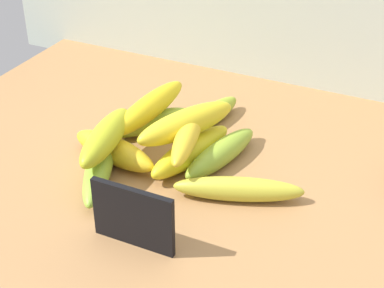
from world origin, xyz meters
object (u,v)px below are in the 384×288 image
(banana_2, at_px, (221,153))
(banana_3, at_px, (114,150))
(chalkboard_sign, at_px, (133,219))
(banana_5, at_px, (100,164))
(banana_0, at_px, (238,189))
(banana_10, at_px, (186,123))
(banana_6, at_px, (209,116))
(banana_1, at_px, (191,151))
(banana_7, at_px, (150,107))
(banana_4, at_px, (149,122))
(banana_8, at_px, (188,134))
(banana_9, at_px, (106,137))

(banana_2, xyz_separation_m, banana_3, (-0.15, -0.06, 0.00))
(chalkboard_sign, relative_size, banana_5, 0.54)
(banana_0, xyz_separation_m, banana_10, (-0.11, 0.06, 0.04))
(banana_6, bearing_deg, banana_1, -79.24)
(banana_3, bearing_deg, banana_7, 80.49)
(banana_2, height_order, banana_3, banana_3)
(banana_2, height_order, banana_10, banana_10)
(banana_7, distance_m, banana_10, 0.08)
(chalkboard_sign, xyz_separation_m, banana_1, (-0.01, 0.19, -0.02))
(banana_6, bearing_deg, banana_2, -56.95)
(banana_4, distance_m, banana_10, 0.11)
(banana_1, height_order, banana_5, banana_1)
(banana_3, height_order, banana_7, banana_7)
(banana_2, xyz_separation_m, banana_10, (-0.05, -0.01, 0.04))
(banana_5, bearing_deg, chalkboard_sign, -42.19)
(banana_5, relative_size, banana_10, 1.18)
(banana_8, relative_size, banana_9, 1.06)
(banana_3, bearing_deg, banana_6, 62.58)
(banana_4, bearing_deg, banana_8, -31.87)
(banana_8, bearing_deg, banana_0, -23.98)
(banana_6, xyz_separation_m, banana_8, (0.02, -0.12, 0.04))
(banana_8, bearing_deg, banana_5, -145.15)
(banana_5, bearing_deg, banana_7, 82.80)
(banana_4, relative_size, banana_7, 0.83)
(banana_5, xyz_separation_m, banana_9, (0.00, 0.01, 0.04))
(banana_6, relative_size, banana_8, 0.93)
(banana_8, bearing_deg, banana_1, 91.28)
(banana_6, bearing_deg, banana_3, -117.42)
(banana_10, bearing_deg, banana_4, 154.10)
(banana_6, bearing_deg, banana_10, -84.77)
(banana_5, bearing_deg, banana_1, 38.90)
(banana_6, xyz_separation_m, banana_10, (0.01, -0.10, 0.04))
(banana_7, height_order, banana_9, banana_9)
(banana_1, distance_m, banana_4, 0.11)
(banana_0, bearing_deg, banana_10, 150.13)
(chalkboard_sign, distance_m, banana_8, 0.18)
(chalkboard_sign, bearing_deg, banana_10, 97.32)
(banana_9, bearing_deg, chalkboard_sign, -46.78)
(banana_7, height_order, banana_10, banana_10)
(banana_7, bearing_deg, banana_2, -9.74)
(banana_2, bearing_deg, banana_8, -146.35)
(banana_0, xyz_separation_m, banana_3, (-0.20, 0.01, 0.00))
(banana_1, xyz_separation_m, banana_2, (0.04, 0.02, -0.00))
(banana_1, distance_m, banana_6, 0.11)
(banana_9, distance_m, banana_10, 0.12)
(banana_2, xyz_separation_m, banana_5, (-0.15, -0.10, 0.00))
(banana_0, relative_size, banana_6, 1.16)
(banana_4, height_order, banana_9, banana_9)
(banana_0, bearing_deg, chalkboard_sign, -120.91)
(banana_5, relative_size, banana_8, 1.21)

